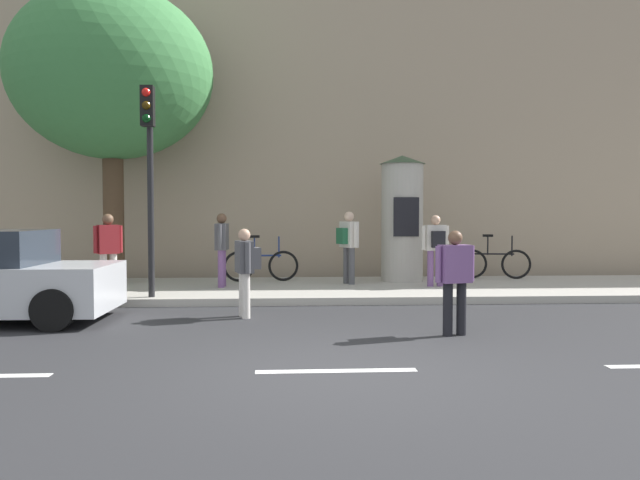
% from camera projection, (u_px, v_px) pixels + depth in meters
% --- Properties ---
extents(ground_plane, '(80.00, 80.00, 0.00)m').
position_uv_depth(ground_plane, '(336.00, 371.00, 7.05)').
color(ground_plane, '#2B2B2D').
extents(sidewalk_curb, '(36.00, 4.00, 0.15)m').
position_uv_depth(sidewalk_curb, '(309.00, 289.00, 14.03)').
color(sidewalk_curb, '#B2ADA3').
rests_on(sidewalk_curb, ground_plane).
extents(lane_markings, '(25.80, 0.16, 0.01)m').
position_uv_depth(lane_markings, '(336.00, 371.00, 7.05)').
color(lane_markings, silver).
rests_on(lane_markings, ground_plane).
extents(building_backdrop, '(36.00, 5.00, 9.22)m').
position_uv_depth(building_backdrop, '(302.00, 117.00, 18.83)').
color(building_backdrop, tan).
rests_on(building_backdrop, ground_plane).
extents(traffic_light, '(0.24, 0.45, 3.98)m').
position_uv_depth(traffic_light, '(149.00, 155.00, 11.97)').
color(traffic_light, black).
rests_on(traffic_light, sidewalk_curb).
extents(poster_column, '(1.08, 1.08, 2.97)m').
position_uv_depth(poster_column, '(402.00, 218.00, 15.06)').
color(poster_column, '#B2ADA3').
rests_on(poster_column, sidewalk_curb).
extents(street_tree, '(4.61, 4.61, 6.77)m').
position_uv_depth(street_tree, '(112.00, 74.00, 14.55)').
color(street_tree, '#4C3826').
rests_on(street_tree, sidewalk_curb).
extents(pedestrian_in_red_top, '(0.60, 0.46, 1.51)m').
position_uv_depth(pedestrian_in_red_top, '(454.00, 273.00, 9.11)').
color(pedestrian_in_red_top, black).
rests_on(pedestrian_in_red_top, ground_plane).
extents(pedestrian_near_pole, '(0.46, 0.61, 1.50)m').
position_uv_depth(pedestrian_near_pole, '(246.00, 265.00, 10.69)').
color(pedestrian_near_pole, silver).
rests_on(pedestrian_near_pole, ground_plane).
extents(pedestrian_tallest, '(0.50, 0.41, 1.60)m').
position_uv_depth(pedestrian_tallest, '(108.00, 248.00, 12.59)').
color(pedestrian_tallest, silver).
rests_on(pedestrian_tallest, sidewalk_curb).
extents(pedestrian_in_dark_shirt, '(0.50, 0.57, 1.65)m').
position_uv_depth(pedestrian_in_dark_shirt, '(348.00, 241.00, 14.40)').
color(pedestrian_in_dark_shirt, '#4C4C51').
rests_on(pedestrian_in_dark_shirt, sidewalk_curb).
extents(pedestrian_in_light_jacket, '(0.27, 0.65, 1.60)m').
position_uv_depth(pedestrian_in_light_jacket, '(222.00, 244.00, 13.82)').
color(pedestrian_in_light_jacket, '#724C84').
rests_on(pedestrian_in_light_jacket, sidewalk_curb).
extents(pedestrian_with_bag, '(0.61, 0.41, 1.56)m').
position_uv_depth(pedestrian_with_bag, '(436.00, 244.00, 13.93)').
color(pedestrian_with_bag, '#724C84').
rests_on(pedestrian_with_bag, sidewalk_curb).
extents(bicycle_leaning, '(1.75, 0.39, 1.09)m').
position_uv_depth(bicycle_leaning, '(494.00, 263.00, 15.59)').
color(bicycle_leaning, black).
rests_on(bicycle_leaning, sidewalk_curb).
extents(bicycle_upright, '(1.77, 0.22, 1.09)m').
position_uv_depth(bicycle_upright, '(261.00, 265.00, 14.99)').
color(bicycle_upright, black).
rests_on(bicycle_upright, sidewalk_curb).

